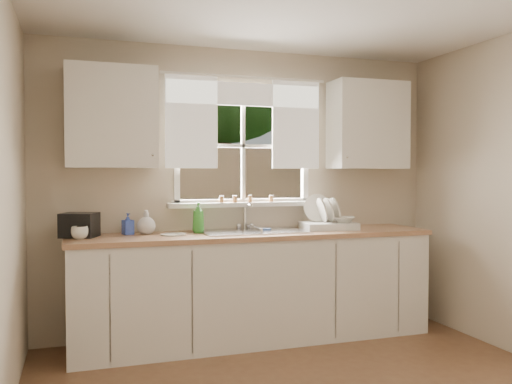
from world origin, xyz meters
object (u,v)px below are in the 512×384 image
object	(u,v)px
dish_rack	(328,222)
cup	(80,233)
black_appliance	(80,225)
soap_bottle_a	(198,217)

from	to	relation	value
dish_rack	cup	xyz separation A→B (m)	(-2.10, -0.10, -0.01)
dish_rack	black_appliance	size ratio (longest dim) A/B	1.94
cup	black_appliance	size ratio (longest dim) A/B	0.49
black_appliance	cup	bearing A→B (deg)	-68.23
dish_rack	soap_bottle_a	bearing A→B (deg)	176.89
cup	dish_rack	bearing A→B (deg)	-0.66
soap_bottle_a	black_appliance	world-z (taller)	soap_bottle_a
soap_bottle_a	cup	distance (m)	0.96
cup	soap_bottle_a	bearing A→B (deg)	6.32
soap_bottle_a	black_appliance	size ratio (longest dim) A/B	1.00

